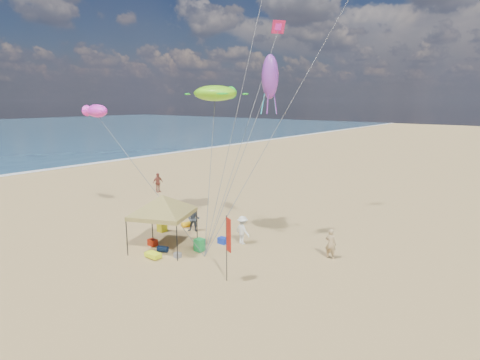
{
  "coord_description": "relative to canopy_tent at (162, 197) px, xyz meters",
  "views": [
    {
      "loc": [
        13.71,
        -14.2,
        8.45
      ],
      "look_at": [
        0.0,
        3.0,
        4.0
      ],
      "focal_mm": 29.51,
      "sensor_mm": 36.0,
      "label": 1
    }
  ],
  "objects": [
    {
      "name": "stunt_kite_pink",
      "position": [
        -1.18,
        13.43,
        11.06
      ],
      "size": [
        0.99,
        1.11,
        0.95
      ],
      "primitive_type": "cube",
      "rotation": [
        0.44,
        0.0,
        0.93
      ],
      "color": "#DB1A5B",
      "rests_on": "ground"
    },
    {
      "name": "person_far_a",
      "position": [
        -11.53,
        9.2,
        -2.17
      ],
      "size": [
        0.52,
        1.11,
        1.84
      ],
      "primitive_type": "imported",
      "rotation": [
        0.0,
        0.0,
        1.5
      ],
      "color": "#97483A",
      "rests_on": "ground"
    },
    {
      "name": "chair_green",
      "position": [
        1.85,
        1.04,
        -2.74
      ],
      "size": [
        0.5,
        0.5,
        0.7
      ],
      "primitive_type": "cube",
      "color": "green",
      "rests_on": "ground"
    },
    {
      "name": "turtle_kite",
      "position": [
        0.52,
        4.0,
        5.79
      ],
      "size": [
        3.12,
        2.64,
        0.94
      ],
      "primitive_type": "ellipsoid",
      "rotation": [
        0.0,
        0.0,
        0.14
      ],
      "color": "#76E418",
      "rests_on": "ground"
    },
    {
      "name": "person_near_b",
      "position": [
        -0.81,
        3.23,
        -2.24
      ],
      "size": [
        1.04,
        0.97,
        1.7
      ],
      "primitive_type": "imported",
      "rotation": [
        0.0,
        0.0,
        0.51
      ],
      "color": "#323944",
      "rests_on": "ground"
    },
    {
      "name": "crate_grey",
      "position": [
        1.61,
        -0.44,
        -2.95
      ],
      "size": [
        0.34,
        0.3,
        0.28
      ],
      "primitive_type": "cube",
      "color": "gray",
      "rests_on": "ground"
    },
    {
      "name": "cooler_red",
      "position": [
        -0.91,
        -0.1,
        -2.9
      ],
      "size": [
        0.54,
        0.38,
        0.38
      ],
      "primitive_type": "cube",
      "color": "red",
      "rests_on": "ground"
    },
    {
      "name": "fish_kite",
      "position": [
        -8.17,
        1.36,
        4.64
      ],
      "size": [
        2.25,
        1.6,
        0.9
      ],
      "primitive_type": "ellipsoid",
      "rotation": [
        0.0,
        0.0,
        0.32
      ],
      "color": "#FF30DD",
      "rests_on": "ground"
    },
    {
      "name": "person_near_a",
      "position": [
        8.19,
        4.68,
        -2.25
      ],
      "size": [
        0.64,
        0.44,
        1.67
      ],
      "primitive_type": "imported",
      "rotation": [
        0.0,
        0.0,
        3.21
      ],
      "color": "tan",
      "rests_on": "ground"
    },
    {
      "name": "bag_orange",
      "position": [
        -1.87,
        3.56,
        -2.91
      ],
      "size": [
        0.54,
        0.69,
        0.36
      ],
      "primitive_type": "cylinder",
      "rotation": [
        0.0,
        1.57,
        1.22
      ],
      "color": "#E3A10C",
      "rests_on": "ground"
    },
    {
      "name": "chair_yellow",
      "position": [
        -2.46,
        1.95,
        -2.74
      ],
      "size": [
        0.5,
        0.5,
        0.7
      ],
      "primitive_type": "cube",
      "color": "yellow",
      "rests_on": "ground"
    },
    {
      "name": "person_near_c",
      "position": [
        3.08,
        3.45,
        -2.23
      ],
      "size": [
        1.22,
        0.86,
        1.72
      ],
      "primitive_type": "imported",
      "rotation": [
        0.0,
        0.0,
        2.93
      ],
      "color": "white",
      "rests_on": "ground"
    },
    {
      "name": "bag_navy",
      "position": [
        0.36,
        -0.42,
        -2.91
      ],
      "size": [
        0.69,
        0.54,
        0.36
      ],
      "primitive_type": "cylinder",
      "rotation": [
        0.0,
        1.57,
        0.35
      ],
      "color": "#0B1932",
      "rests_on": "ground"
    },
    {
      "name": "ground",
      "position": [
        3.25,
        0.01,
        -3.09
      ],
      "size": [
        280.0,
        280.0,
        0.0
      ],
      "primitive_type": "plane",
      "color": "tan",
      "rests_on": "ground"
    },
    {
      "name": "canopy_tent",
      "position": [
        0.0,
        0.0,
        0.0
      ],
      "size": [
        5.5,
        5.5,
        3.71
      ],
      "color": "black",
      "rests_on": "ground"
    },
    {
      "name": "squid_kite",
      "position": [
        4.07,
        4.68,
        6.66
      ],
      "size": [
        1.1,
        1.1,
        2.44
      ],
      "primitive_type": "ellipsoid",
      "rotation": [
        0.0,
        0.0,
        -0.19
      ],
      "color": "purple",
      "rests_on": "ground"
    },
    {
      "name": "feather_flag",
      "position": [
        5.71,
        -0.98,
        -0.93
      ],
      "size": [
        0.46,
        0.23,
        3.24
      ],
      "color": "black",
      "rests_on": "ground"
    },
    {
      "name": "beach_cart",
      "position": [
        0.66,
        -1.35,
        -2.89
      ],
      "size": [
        0.9,
        0.5,
        0.24
      ],
      "primitive_type": "cube",
      "color": "#E3FE1C",
      "rests_on": "ground"
    },
    {
      "name": "cooler_blue",
      "position": [
        2.14,
        2.72,
        -2.9
      ],
      "size": [
        0.54,
        0.38,
        0.38
      ],
      "primitive_type": "cube",
      "color": "#1531B1",
      "rests_on": "ground"
    }
  ]
}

